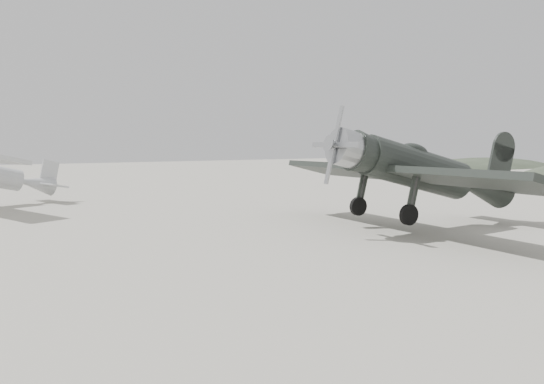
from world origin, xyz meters
The scene contains 4 objects.
ground centered at (0.00, 0.00, 0.00)m, with size 160.00×160.00×0.00m, color #ABA798.
hill_east_north centered at (60.00, 28.00, 0.00)m, with size 36.00×18.00×6.00m, color #313A2A.
hill_northeast centered at (50.00, 40.00, 0.00)m, with size 32.00×16.00×5.20m, color #313A2A.
lowwing_monoplane centered at (4.55, -0.54, 2.09)m, with size 8.89×12.33×3.96m.
Camera 1 is at (-11.84, -12.04, 3.03)m, focal length 35.00 mm.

